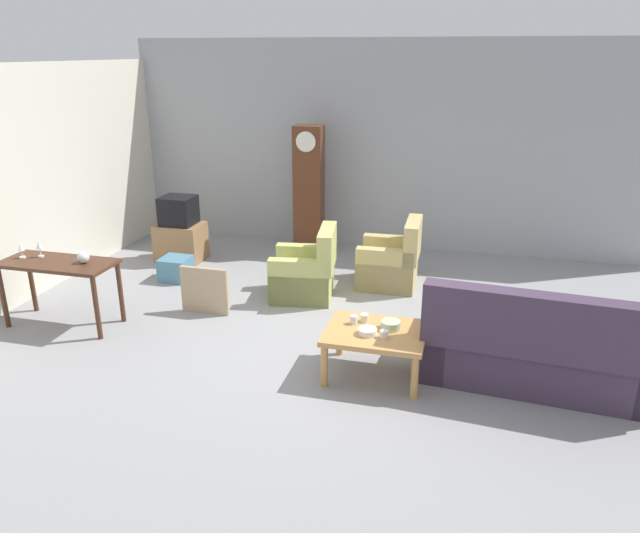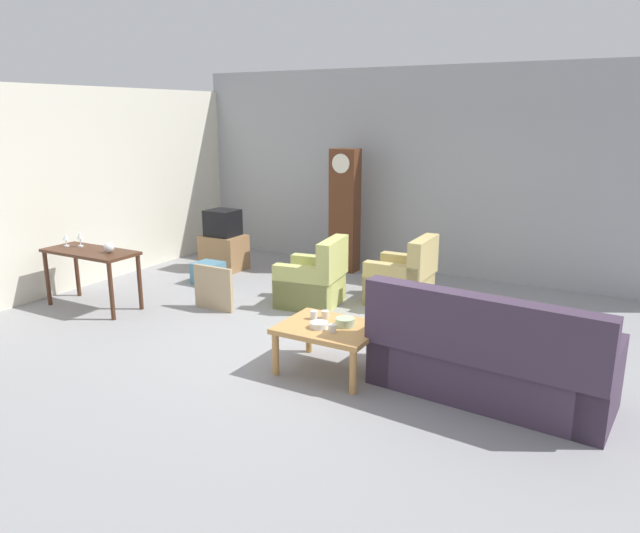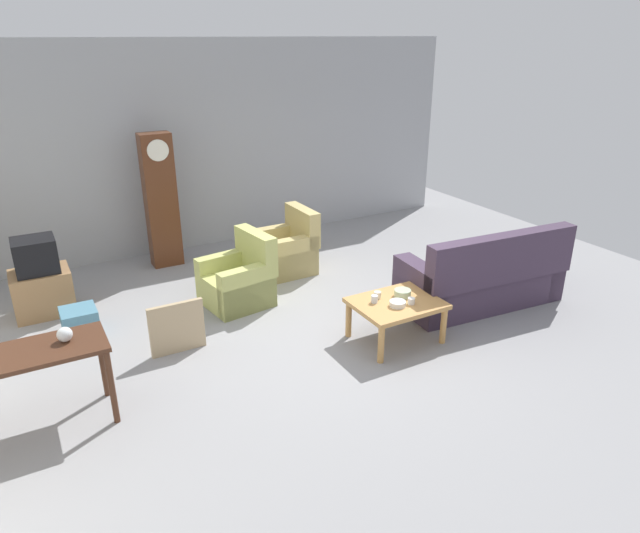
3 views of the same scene
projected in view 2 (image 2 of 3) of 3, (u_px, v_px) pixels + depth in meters
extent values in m
plane|color=gray|center=(318.00, 343.00, 6.65)|extent=(10.40, 10.40, 0.00)
cube|color=#9EA0A5|center=(431.00, 172.00, 9.28)|extent=(8.40, 0.16, 3.20)
cube|color=silver|center=(81.00, 188.00, 8.61)|extent=(0.12, 6.40, 2.88)
cube|color=#423347|center=(489.00, 372.00, 5.39)|extent=(2.16, 1.01, 0.44)
cube|color=#423347|center=(479.00, 330.00, 4.97)|extent=(2.11, 0.37, 0.60)
cube|color=#423347|center=(601.00, 385.00, 4.86)|extent=(0.31, 0.86, 0.68)
cube|color=#423347|center=(398.00, 339.00, 5.86)|extent=(0.31, 0.86, 0.68)
cube|color=#C6B284|center=(549.00, 340.00, 5.07)|extent=(0.37, 0.14, 0.36)
cube|color=#9E8966|center=(494.00, 329.00, 5.33)|extent=(0.37, 0.16, 0.36)
cube|color=brown|center=(444.00, 319.00, 5.59)|extent=(0.37, 0.15, 0.36)
cube|color=#B7BC66|center=(310.00, 290.00, 7.95)|extent=(0.86, 0.86, 0.40)
cube|color=#B7BC66|center=(333.00, 259.00, 7.72)|extent=(0.29, 0.78, 0.52)
cube|color=#B7BC66|center=(318.00, 277.00, 8.20)|extent=(0.78, 0.27, 0.60)
cube|color=#B7BC66|center=(301.00, 289.00, 7.65)|extent=(0.78, 0.27, 0.60)
cube|color=tan|center=(399.00, 288.00, 8.05)|extent=(0.77, 0.77, 0.40)
cube|color=tan|center=(423.00, 258.00, 7.79)|extent=(0.19, 0.76, 0.52)
cube|color=tan|center=(407.00, 276.00, 8.28)|extent=(0.76, 0.17, 0.60)
cube|color=tan|center=(391.00, 286.00, 7.77)|extent=(0.76, 0.17, 0.60)
cube|color=tan|center=(329.00, 328.00, 5.83)|extent=(0.96, 0.76, 0.05)
cylinder|color=tan|center=(276.00, 354.00, 5.81)|extent=(0.07, 0.07, 0.43)
cylinder|color=tan|center=(353.00, 372.00, 5.41)|extent=(0.07, 0.07, 0.43)
cylinder|color=tan|center=(309.00, 333.00, 6.36)|extent=(0.07, 0.07, 0.43)
cylinder|color=tan|center=(381.00, 348.00, 5.96)|extent=(0.07, 0.07, 0.43)
cube|color=#472819|center=(90.00, 252.00, 7.70)|extent=(1.30, 0.56, 0.04)
cylinder|color=#472819|center=(47.00, 278.00, 7.89)|extent=(0.06, 0.06, 0.74)
cylinder|color=#472819|center=(111.00, 292.00, 7.31)|extent=(0.06, 0.06, 0.74)
cylinder|color=#472819|center=(77.00, 271.00, 8.28)|extent=(0.06, 0.06, 0.74)
cylinder|color=#472819|center=(140.00, 282.00, 7.71)|extent=(0.06, 0.06, 0.74)
cube|color=#562D19|center=(345.00, 211.00, 9.48)|extent=(0.44, 0.28, 1.97)
cylinder|color=silver|center=(341.00, 163.00, 9.15)|extent=(0.30, 0.02, 0.30)
cube|color=#997047|center=(224.00, 252.00, 9.74)|extent=(0.68, 0.52, 0.56)
cube|color=black|center=(223.00, 223.00, 9.61)|extent=(0.48, 0.44, 0.42)
cube|color=tan|center=(213.00, 288.00, 7.72)|extent=(0.60, 0.05, 0.58)
cube|color=teal|center=(208.00, 273.00, 8.97)|extent=(0.39, 0.39, 0.32)
sphere|color=silver|center=(109.00, 248.00, 7.55)|extent=(0.13, 0.13, 0.13)
cylinder|color=white|center=(332.00, 328.00, 5.65)|extent=(0.08, 0.08, 0.07)
cylinder|color=silver|center=(314.00, 315.00, 6.00)|extent=(0.07, 0.07, 0.08)
cylinder|color=beige|center=(325.00, 315.00, 6.02)|extent=(0.09, 0.09, 0.08)
cylinder|color=white|center=(319.00, 325.00, 5.76)|extent=(0.18, 0.18, 0.06)
cylinder|color=#B2C69E|center=(345.00, 322.00, 5.81)|extent=(0.19, 0.19, 0.08)
cylinder|color=silver|center=(67.00, 246.00, 7.91)|extent=(0.07, 0.07, 0.02)
cylinder|color=silver|center=(66.00, 242.00, 7.90)|extent=(0.01, 0.01, 0.08)
cone|color=silver|center=(66.00, 237.00, 7.88)|extent=(0.08, 0.08, 0.08)
cylinder|color=silver|center=(81.00, 246.00, 7.89)|extent=(0.07, 0.07, 0.02)
cylinder|color=silver|center=(80.00, 242.00, 7.88)|extent=(0.01, 0.01, 0.09)
cone|color=silver|center=(80.00, 235.00, 7.85)|extent=(0.07, 0.07, 0.09)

